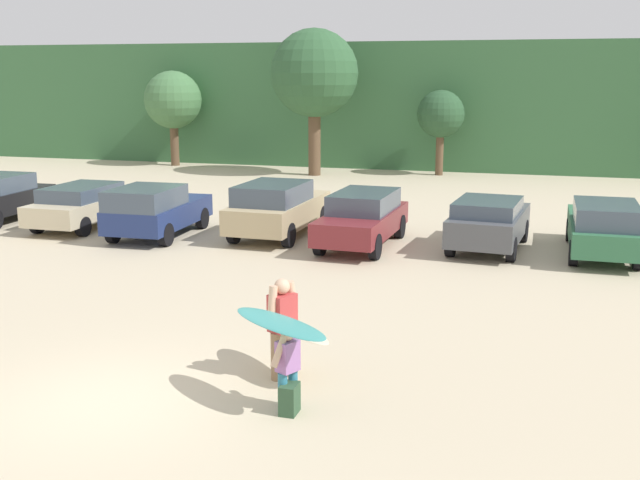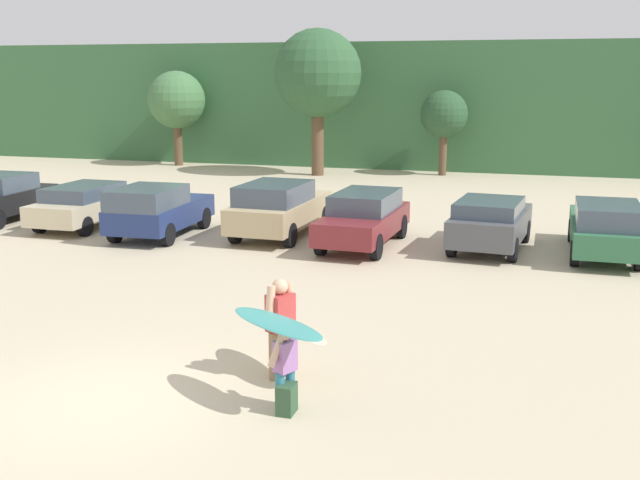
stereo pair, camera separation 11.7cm
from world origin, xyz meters
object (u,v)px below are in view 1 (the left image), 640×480
Objects in this scene: parked_car_tan at (277,207)px; surfboard_teal at (279,323)px; parked_car_dark_gray at (489,222)px; backpack_dropped at (289,399)px; parked_car_forest_green at (603,227)px; parked_car_champagne at (85,204)px; parked_car_navy at (155,210)px; person_child at (288,364)px; surfboard_cream at (292,326)px; parked_car_maroon at (363,217)px; person_adult at (282,322)px.

parked_car_tan is 12.35m from surfboard_teal.
backpack_dropped is (-1.99, -11.72, -0.57)m from parked_car_dark_gray.
parked_car_forest_green reaches higher than surfboard_teal.
backpack_dropped is (10.79, -11.53, -0.51)m from parked_car_champagne.
parked_car_navy is 3.22× the size of person_child.
parked_car_navy is 0.87× the size of parked_car_forest_green.
parked_car_champagne is at bearing 133.10° from backpack_dropped.
parked_car_tan is 9.33m from parked_car_forest_green.
surfboard_cream reaches higher than backpack_dropped.
parked_car_dark_gray is 10.59m from surfboard_cream.
parked_car_forest_green is at bearing -82.67° from parked_car_maroon.
parked_car_maroon is 2.32× the size of surfboard_cream.
parked_car_maroon is 3.56× the size of person_child.
parked_car_maroon is 10.03× the size of backpack_dropped.
surfboard_cream is (1.10, -9.80, 0.01)m from parked_car_maroon.
person_adult is 1.27m from person_child.
surfboard_teal is 1.12m from backpack_dropped.
surfboard_cream is at bearing 171.89° from parked_car_dark_gray.
person_adult is 0.86× the size of surfboard_cream.
person_child is at bearing -136.63° from parked_car_champagne.
person_child is 0.64× the size of surfboard_teal.
person_adult reaches higher than surfboard_teal.
parked_car_navy is at bearing -106.70° from parked_car_champagne.
parked_car_dark_gray is at bearing -77.80° from person_adult.
surfboard_cream is 1.35m from surfboard_teal.
person_child is at bearing -170.05° from parked_car_maroon.
person_child is at bearing 148.07° from surfboard_cream.
person_adult is (7.26, -9.35, 0.10)m from parked_car_navy.
parked_car_champagne reaches higher than surfboard_teal.
parked_car_champagne reaches higher than surfboard_cream.
surfboard_cream is at bearing -48.87° from person_child.
parked_car_dark_gray is at bearing -85.54° from parked_car_navy.
parked_car_maroon is at bearing -50.02° from surfboard_teal.
parked_car_tan is 2.85m from parked_car_maroon.
person_adult is at bearing -158.62° from parked_car_tan.
parked_car_maroon is 9.87m from surfboard_cream.
parked_car_tan is 2.75× the size of person_adult.
parked_car_dark_gray reaches higher than person_child.
backpack_dropped is at bearing 175.39° from parked_car_dark_gray.
surfboard_cream is (-2.41, -10.32, 0.05)m from parked_car_dark_gray.
person_child is (0.48, -1.16, -0.23)m from person_adult.
parked_car_maroon is at bearing 94.85° from parked_car_forest_green.
parked_car_navy is 11.81m from surfboard_cream.
person_child is at bearing -145.58° from parked_car_navy.
parked_car_dark_gray is at bearing -88.97° from parked_car_champagne.
backpack_dropped is (0.06, -0.12, -0.49)m from person_child.
person_child is 0.61m from surfboard_teal.
parked_car_champagne is at bearing -19.20° from person_adult.
backpack_dropped is at bearing 138.69° from person_adult.
person_adult is 1.22m from surfboard_teal.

